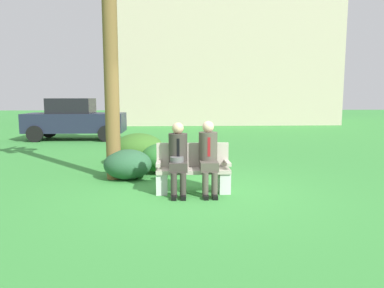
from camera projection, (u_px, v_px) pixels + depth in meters
ground_plane at (196, 192)px, 6.70m from camera, size 80.00×80.00×0.00m
park_bench at (193, 171)px, 6.64m from camera, size 1.34×0.44×0.90m
seated_man_left at (178, 155)px, 6.46m from camera, size 0.34×0.72×1.29m
seated_man_right at (208, 154)px, 6.49m from camera, size 0.34×0.72×1.32m
shrub_near_bench at (139, 149)px, 9.30m from camera, size 1.31×1.20×0.82m
shrub_mid_lawn at (128, 164)px, 7.70m from camera, size 1.02×0.93×0.64m
shrub_far_lawn at (165, 158)px, 8.33m from camera, size 1.12×1.02×0.70m
parked_car_near at (75, 119)px, 14.66m from camera, size 3.91×1.73×1.68m
building_backdrop at (222, 41)px, 24.91m from camera, size 14.47×8.43×11.06m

